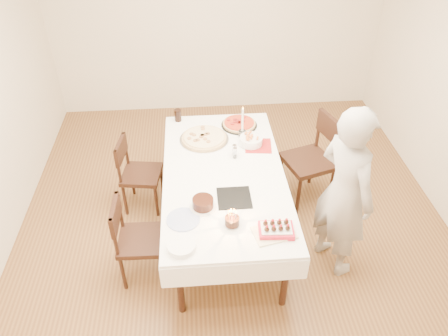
{
  "coord_description": "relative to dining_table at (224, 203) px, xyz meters",
  "views": [
    {
      "loc": [
        -0.37,
        -3.29,
        3.32
      ],
      "look_at": [
        -0.11,
        -0.08,
        0.81
      ],
      "focal_mm": 35.0,
      "sensor_mm": 36.0,
      "label": 1
    }
  ],
  "objects": [
    {
      "name": "pasta_bowl",
      "position": [
        0.31,
        0.46,
        0.42
      ],
      "size": [
        0.28,
        0.28,
        0.08
      ],
      "primitive_type": "cylinder",
      "rotation": [
        0.0,
        0.0,
        -0.21
      ],
      "color": "white",
      "rests_on": "dining_table"
    },
    {
      "name": "floor",
      "position": [
        0.11,
        0.08,
        -0.38
      ],
      "size": [
        5.0,
        5.0,
        0.0
      ],
      "primitive_type": "plane",
      "color": "brown",
      "rests_on": "ground"
    },
    {
      "name": "chair_right_savory",
      "position": [
        0.94,
        0.44,
        0.13
      ],
      "size": [
        0.65,
        0.65,
        1.01
      ],
      "primitive_type": null,
      "rotation": [
        0.0,
        0.0,
        0.31
      ],
      "color": "black",
      "rests_on": "floor"
    },
    {
      "name": "red_placemat",
      "position": [
        0.39,
        0.42,
        0.38
      ],
      "size": [
        0.3,
        0.3,
        0.01
      ],
      "primitive_type": "cube",
      "rotation": [
        0.0,
        0.0,
        -0.11
      ],
      "color": "#B21E1E",
      "rests_on": "dining_table"
    },
    {
      "name": "pizza_white",
      "position": [
        -0.16,
        0.58,
        0.4
      ],
      "size": [
        0.67,
        0.67,
        0.04
      ],
      "primitive_type": "cylinder",
      "rotation": [
        0.0,
        0.0,
        -0.38
      ],
      "color": "beige",
      "rests_on": "dining_table"
    },
    {
      "name": "box_lid",
      "position": [
        0.34,
        -0.8,
        0.38
      ],
      "size": [
        0.37,
        0.29,
        0.03
      ],
      "primitive_type": "cube",
      "rotation": [
        0.0,
        0.0,
        0.22
      ],
      "color": "beige",
      "rests_on": "dining_table"
    },
    {
      "name": "person",
      "position": [
        1.0,
        -0.48,
        0.47
      ],
      "size": [
        0.63,
        0.73,
        1.7
      ],
      "primitive_type": "imported",
      "rotation": [
        0.0,
        0.0,
        2.0
      ],
      "color": "#A5A09C",
      "rests_on": "floor"
    },
    {
      "name": "cola_glass",
      "position": [
        -0.43,
        0.98,
        0.44
      ],
      "size": [
        0.08,
        0.08,
        0.14
      ],
      "primitive_type": "cylinder",
      "rotation": [
        0.0,
        0.0,
        0.02
      ],
      "color": "black",
      "rests_on": "dining_table"
    },
    {
      "name": "strawberry_box",
      "position": [
        0.36,
        -0.8,
        0.41
      ],
      "size": [
        0.29,
        0.2,
        0.07
      ],
      "primitive_type": null,
      "rotation": [
        0.0,
        0.0,
        -0.06
      ],
      "color": "red",
      "rests_on": "dining_table"
    },
    {
      "name": "cake_board",
      "position": [
        0.06,
        -0.35,
        0.38
      ],
      "size": [
        0.3,
        0.3,
        0.01
      ],
      "primitive_type": "cube",
      "rotation": [
        0.0,
        0.0,
        0.0
      ],
      "color": "black",
      "rests_on": "dining_table"
    },
    {
      "name": "china_plate",
      "position": [
        -0.39,
        -0.59,
        0.38
      ],
      "size": [
        0.33,
        0.33,
        0.01
      ],
      "primitive_type": "cylinder",
      "rotation": [
        0.0,
        0.0,
        -0.2
      ],
      "color": "white",
      "rests_on": "dining_table"
    },
    {
      "name": "layer_cake",
      "position": [
        -0.22,
        -0.45,
        0.42
      ],
      "size": [
        0.28,
        0.28,
        0.09
      ],
      "primitive_type": "cylinder",
      "rotation": [
        0.0,
        0.0,
        -0.25
      ],
      "color": "black",
      "rests_on": "dining_table"
    },
    {
      "name": "taper_candle",
      "position": [
        0.24,
        0.62,
        0.55
      ],
      "size": [
        0.09,
        0.09,
        0.36
      ],
      "primitive_type": "cylinder",
      "rotation": [
        0.0,
        0.0,
        -0.22
      ],
      "color": "white",
      "rests_on": "dining_table"
    },
    {
      "name": "plate_stack",
      "position": [
        -0.4,
        -0.9,
        0.4
      ],
      "size": [
        0.3,
        0.3,
        0.05
      ],
      "primitive_type": "cylinder",
      "rotation": [
        0.0,
        0.0,
        0.43
      ],
      "color": "white",
      "rests_on": "dining_table"
    },
    {
      "name": "dining_table",
      "position": [
        0.0,
        0.0,
        0.0
      ],
      "size": [
        1.57,
        2.33,
        0.75
      ],
      "primitive_type": "cube",
      "rotation": [
        0.0,
        0.0,
        -0.21
      ],
      "color": "white",
      "rests_on": "floor"
    },
    {
      "name": "wall_back",
      "position": [
        0.11,
        2.58,
        0.98
      ],
      "size": [
        4.5,
        0.04,
        2.7
      ],
      "primitive_type": "cube",
      "color": "beige",
      "rests_on": "floor"
    },
    {
      "name": "chair_left_savory",
      "position": [
        -0.84,
        0.46,
        0.05
      ],
      "size": [
        0.49,
        0.49,
        0.85
      ],
      "primitive_type": null,
      "rotation": [
        0.0,
        0.0,
        3.0
      ],
      "color": "black",
      "rests_on": "floor"
    },
    {
      "name": "chair_left_dessert",
      "position": [
        -0.77,
        -0.5,
        0.06
      ],
      "size": [
        0.46,
        0.46,
        0.87
      ],
      "primitive_type": null,
      "rotation": [
        0.0,
        0.0,
        3.11
      ],
      "color": "black",
      "rests_on": "floor"
    },
    {
      "name": "shaker_pair",
      "position": [
        0.13,
        0.24,
        0.43
      ],
      "size": [
        0.11,
        0.11,
        0.12
      ],
      "primitive_type": null,
      "rotation": [
        0.0,
        0.0,
        -0.12
      ],
      "color": "white",
      "rests_on": "dining_table"
    },
    {
      "name": "pizza_pepperoni",
      "position": [
        0.23,
        0.83,
        0.4
      ],
      "size": [
        0.49,
        0.49,
        0.04
      ],
      "primitive_type": "cylinder",
      "rotation": [
        0.0,
        0.0,
        -0.29
      ],
      "color": "red",
      "rests_on": "dining_table"
    },
    {
      "name": "birthday_cake",
      "position": [
        0.01,
        -0.68,
        0.45
      ],
      "size": [
        0.13,
        0.13,
        0.13
      ],
      "primitive_type": "cylinder",
      "rotation": [
        0.0,
        0.0,
        -0.09
      ],
      "color": "#321A0D",
      "rests_on": "dining_table"
    }
  ]
}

